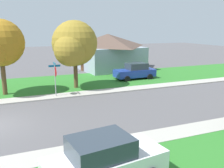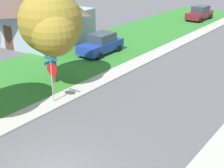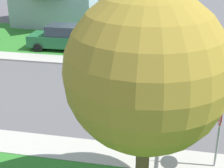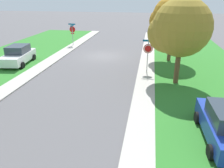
{
  "view_description": "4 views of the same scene",
  "coord_description": "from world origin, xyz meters",
  "px_view_note": "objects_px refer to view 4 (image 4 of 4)",
  "views": [
    {
      "loc": [
        14.51,
        1.58,
        5.42
      ],
      "look_at": [
        -1.66,
        8.11,
        1.4
      ],
      "focal_mm": 39.47,
      "sensor_mm": 36.0,
      "label": 1
    },
    {
      "loc": [
        8.06,
        -6.89,
        8.2
      ],
      "look_at": [
        -1.73,
        6.13,
        1.4
      ],
      "focal_mm": 51.93,
      "sensor_mm": 36.0,
      "label": 2
    },
    {
      "loc": [
        -14.34,
        6.05,
        6.91
      ],
      "look_at": [
        -1.63,
        8.6,
        1.4
      ],
      "focal_mm": 53.69,
      "sensor_mm": 36.0,
      "label": 3
    },
    {
      "loc": [
        -4.9,
        22.48,
        6.18
      ],
      "look_at": [
        -2.89,
        10.98,
        1.4
      ],
      "focal_mm": 35.45,
      "sensor_mm": 36.0,
      "label": 4
    }
  ],
  "objects_px": {
    "tree_sidewalk_near": "(178,29)",
    "stop_sign_far_corner": "(148,51)",
    "stop_sign_near_corner": "(72,31)",
    "car_white_kerbside_mid": "(18,55)",
    "tree_sidewalk_far": "(170,18)"
  },
  "relations": [
    {
      "from": "tree_sidewalk_near",
      "to": "stop_sign_far_corner",
      "type": "bearing_deg",
      "value": -45.79
    },
    {
      "from": "stop_sign_near_corner",
      "to": "tree_sidewalk_far",
      "type": "xyz_separation_m",
      "value": [
        -11.4,
        4.99,
        2.24
      ]
    },
    {
      "from": "tree_sidewalk_far",
      "to": "stop_sign_far_corner",
      "type": "bearing_deg",
      "value": 65.29
    },
    {
      "from": "car_white_kerbside_mid",
      "to": "stop_sign_near_corner",
      "type": "bearing_deg",
      "value": -105.09
    },
    {
      "from": "tree_sidewalk_near",
      "to": "stop_sign_near_corner",
      "type": "bearing_deg",
      "value": -43.45
    },
    {
      "from": "stop_sign_far_corner",
      "to": "tree_sidewalk_far",
      "type": "bearing_deg",
      "value": -114.71
    },
    {
      "from": "stop_sign_far_corner",
      "to": "tree_sidewalk_far",
      "type": "relative_size",
      "value": 0.45
    },
    {
      "from": "stop_sign_near_corner",
      "to": "car_white_kerbside_mid",
      "type": "xyz_separation_m",
      "value": [
        2.32,
        8.62,
        -1.0
      ]
    },
    {
      "from": "tree_sidewalk_far",
      "to": "tree_sidewalk_near",
      "type": "relative_size",
      "value": 1.01
    },
    {
      "from": "stop_sign_far_corner",
      "to": "tree_sidewalk_far",
      "type": "height_order",
      "value": "tree_sidewalk_far"
    },
    {
      "from": "stop_sign_near_corner",
      "to": "stop_sign_far_corner",
      "type": "distance_m",
      "value": 13.1
    },
    {
      "from": "stop_sign_near_corner",
      "to": "car_white_kerbside_mid",
      "type": "height_order",
      "value": "stop_sign_near_corner"
    },
    {
      "from": "car_white_kerbside_mid",
      "to": "tree_sidewalk_far",
      "type": "height_order",
      "value": "tree_sidewalk_far"
    },
    {
      "from": "tree_sidewalk_far",
      "to": "car_white_kerbside_mid",
      "type": "bearing_deg",
      "value": 14.82
    },
    {
      "from": "car_white_kerbside_mid",
      "to": "tree_sidewalk_far",
      "type": "distance_m",
      "value": 14.56
    }
  ]
}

